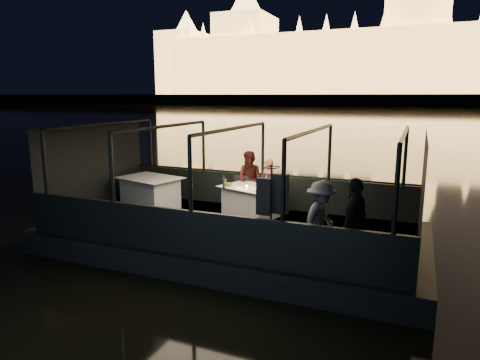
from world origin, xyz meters
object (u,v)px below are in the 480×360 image
at_px(dining_table_aft, 150,194).
at_px(dining_table_central, 251,201).
at_px(person_woman_coral, 268,183).
at_px(chair_port_right, 265,196).
at_px(passenger_dark, 355,220).
at_px(chair_port_left, 238,193).
at_px(coat_stand, 271,211).
at_px(person_man_maroon, 250,181).
at_px(passenger_stripe, 321,216).
at_px(wine_bottle, 224,182).

bearing_deg(dining_table_aft, dining_table_central, 6.37).
relative_size(dining_table_aft, person_woman_coral, 1.17).
relative_size(chair_port_right, passenger_dark, 0.62).
bearing_deg(chair_port_left, coat_stand, -63.45).
distance_m(person_woman_coral, person_man_maroon, 0.51).
height_order(coat_stand, passenger_stripe, coat_stand).
bearing_deg(chair_port_left, dining_table_aft, -167.82).
height_order(dining_table_central, coat_stand, coat_stand).
bearing_deg(wine_bottle, chair_port_left, 87.49).
bearing_deg(chair_port_left, wine_bottle, -98.80).
relative_size(dining_table_aft, chair_port_right, 1.62).
relative_size(dining_table_central, chair_port_left, 1.61).
bearing_deg(coat_stand, person_man_maroon, 117.38).
height_order(dining_table_aft, wine_bottle, wine_bottle).
bearing_deg(dining_table_central, chair_port_left, 139.48).
distance_m(dining_table_central, passenger_dark, 3.70).
xyz_separation_m(coat_stand, passenger_dark, (1.50, 0.23, -0.05)).
relative_size(chair_port_right, person_man_maroon, 0.64).
xyz_separation_m(person_woman_coral, wine_bottle, (-0.79, -1.12, 0.17)).
xyz_separation_m(person_woman_coral, passenger_dark, (2.66, -3.00, 0.10)).
distance_m(coat_stand, passenger_stripe, 0.92).
bearing_deg(dining_table_central, wine_bottle, -144.79).
xyz_separation_m(dining_table_central, wine_bottle, (-0.56, -0.40, 0.53)).
bearing_deg(coat_stand, wine_bottle, 132.69).
bearing_deg(dining_table_central, passenger_dark, -38.33).
bearing_deg(passenger_dark, wine_bottle, -106.17).
bearing_deg(wine_bottle, chair_port_right, 46.73).
height_order(coat_stand, person_man_maroon, coat_stand).
height_order(dining_table_aft, chair_port_right, chair_port_right).
height_order(chair_port_right, wine_bottle, wine_bottle).
height_order(person_man_maroon, passenger_dark, passenger_dark).
bearing_deg(chair_port_left, chair_port_right, -6.29).
xyz_separation_m(chair_port_right, person_man_maroon, (-0.52, 0.27, 0.30)).
distance_m(dining_table_aft, passenger_stripe, 5.46).
bearing_deg(dining_table_aft, passenger_stripe, -21.04).
bearing_deg(passenger_dark, dining_table_aft, -96.57).
xyz_separation_m(person_woman_coral, person_man_maroon, (-0.51, 0.00, 0.00)).
bearing_deg(person_man_maroon, wine_bottle, -103.65).
height_order(dining_table_central, person_woman_coral, person_woman_coral).
relative_size(passenger_stripe, passenger_dark, 0.94).
xyz_separation_m(dining_table_central, person_man_maroon, (-0.29, 0.72, 0.36)).
relative_size(dining_table_aft, wine_bottle, 5.26).
bearing_deg(person_man_maroon, chair_port_right, -27.13).
relative_size(dining_table_aft, passenger_dark, 1.00).
xyz_separation_m(chair_port_right, wine_bottle, (-0.80, -0.85, 0.47)).
xyz_separation_m(passenger_stripe, wine_bottle, (-2.83, 1.87, 0.06)).
distance_m(dining_table_central, passenger_stripe, 3.24).
bearing_deg(person_woman_coral, coat_stand, -53.66).
distance_m(person_man_maroon, passenger_stripe, 3.93).
height_order(dining_table_central, dining_table_aft, dining_table_aft).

